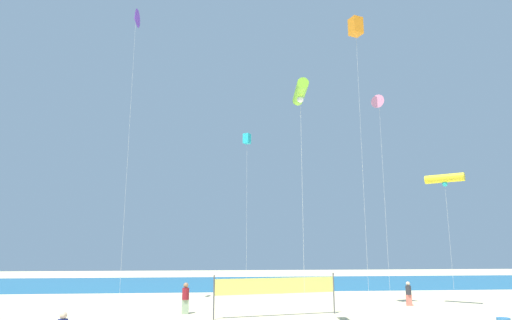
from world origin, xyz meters
TOP-DOWN VIEW (x-y plane):
  - ocean_band at (0.00, 33.30)m, footprint 120.00×20.00m
  - beachgoer_charcoal_shirt at (10.61, 13.15)m, footprint 0.37×0.37m
  - beachgoer_maroon_shirt at (-4.48, 10.84)m, footprint 0.42×0.42m
  - volleyball_net at (0.88, 9.35)m, footprint 7.38×1.69m
  - kite_orange_box at (6.48, 9.46)m, footprint 0.94×0.94m
  - kite_lime_tube at (1.34, 3.40)m, footprint 0.77×2.57m
  - kite_pink_delta at (8.50, 11.17)m, footprint 1.02×1.01m
  - kite_cyan_box at (-0.29, 17.70)m, footprint 0.71×0.71m
  - kite_yellow_tube at (13.08, 11.63)m, footprint 2.32×2.14m
  - kite_violet_delta at (-8.90, 13.26)m, footprint 0.39×1.39m

SIDE VIEW (x-z plane):
  - ocean_band at x=0.00m, z-range 0.00..0.01m
  - beachgoer_charcoal_shirt at x=10.61m, z-range 0.06..1.67m
  - beachgoer_maroon_shirt at x=-4.48m, z-range 0.06..1.89m
  - volleyball_net at x=0.88m, z-range 0.43..2.83m
  - kite_yellow_tube at x=13.08m, z-range 4.15..13.09m
  - kite_lime_tube at x=1.34m, z-range 5.61..17.44m
  - kite_cyan_box at x=-0.29m, z-range 6.09..19.20m
  - kite_pink_delta at x=8.50m, z-range 6.69..21.07m
  - kite_orange_box at x=6.48m, z-range 8.98..28.21m
  - kite_violet_delta at x=-8.90m, z-range 9.89..31.15m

